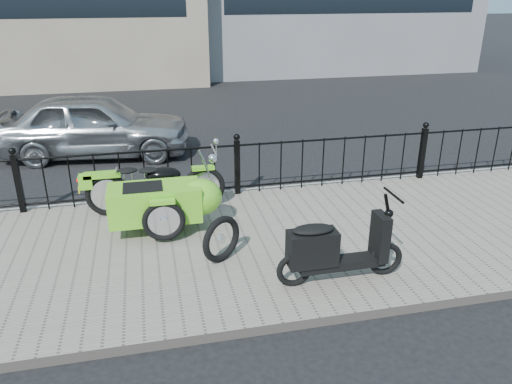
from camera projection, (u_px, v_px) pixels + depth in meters
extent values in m
plane|color=black|center=(254.00, 232.00, 7.60)|extent=(120.00, 120.00, 0.00)
cube|color=gray|center=(261.00, 244.00, 7.13)|extent=(30.00, 3.80, 0.12)
cube|color=gray|center=(236.00, 193.00, 8.88)|extent=(30.00, 0.10, 0.12)
cylinder|color=black|center=(237.00, 145.00, 8.40)|extent=(14.00, 0.04, 0.04)
cylinder|color=black|center=(237.00, 187.00, 8.68)|extent=(14.00, 0.04, 0.04)
cube|color=black|center=(18.00, 184.00, 7.83)|extent=(0.09, 0.09, 0.96)
sphere|color=black|center=(12.00, 151.00, 7.62)|extent=(0.11, 0.11, 0.11)
cube|color=black|center=(237.00, 167.00, 8.54)|extent=(0.09, 0.09, 0.96)
sphere|color=black|center=(237.00, 137.00, 8.34)|extent=(0.11, 0.11, 0.11)
cube|color=black|center=(422.00, 153.00, 9.26)|extent=(0.09, 0.09, 0.96)
sphere|color=black|center=(426.00, 125.00, 9.05)|extent=(0.11, 0.11, 0.11)
cube|color=black|center=(355.00, 0.00, 19.64)|extent=(10.50, 0.06, 1.00)
torus|color=black|center=(204.00, 187.00, 8.06)|extent=(0.69, 0.09, 0.69)
torus|color=black|center=(108.00, 195.00, 7.75)|extent=(0.69, 0.09, 0.69)
torus|color=black|center=(164.00, 221.00, 6.89)|extent=(0.60, 0.08, 0.60)
cube|color=gray|center=(157.00, 190.00, 7.90)|extent=(0.34, 0.22, 0.24)
cylinder|color=black|center=(157.00, 194.00, 7.92)|extent=(1.40, 0.04, 0.04)
ellipsoid|color=black|center=(163.00, 175.00, 7.83)|extent=(0.54, 0.29, 0.26)
cylinder|color=silver|center=(214.00, 150.00, 7.86)|extent=(0.03, 0.56, 0.03)
cylinder|color=silver|center=(207.00, 169.00, 7.95)|extent=(0.25, 0.04, 0.59)
sphere|color=silver|center=(213.00, 158.00, 7.91)|extent=(0.15, 0.15, 0.15)
cube|color=#69CE24|center=(203.00, 168.00, 7.93)|extent=(0.36, 0.12, 0.06)
cube|color=#69CE24|center=(102.00, 175.00, 7.61)|extent=(0.55, 0.16, 0.08)
ellipsoid|color=black|center=(149.00, 170.00, 7.75)|extent=(0.31, 0.22, 0.08)
ellipsoid|color=black|center=(127.00, 170.00, 7.67)|extent=(0.31, 0.22, 0.08)
sphere|color=red|center=(79.00, 180.00, 7.56)|extent=(0.07, 0.07, 0.07)
cube|color=yellow|center=(79.00, 189.00, 7.72)|extent=(0.02, 0.14, 0.10)
cube|color=#69CE24|center=(155.00, 202.00, 7.17)|extent=(1.30, 0.62, 0.50)
ellipsoid|color=#69CE24|center=(200.00, 197.00, 7.29)|extent=(0.65, 0.60, 0.54)
cube|color=black|center=(143.00, 189.00, 7.05)|extent=(0.55, 0.43, 0.06)
cube|color=#69CE24|center=(162.00, 202.00, 6.78)|extent=(0.34, 0.11, 0.06)
torus|color=black|center=(386.00, 259.00, 6.18)|extent=(0.44, 0.08, 0.44)
torus|color=black|center=(294.00, 270.00, 5.94)|extent=(0.44, 0.08, 0.44)
cube|color=black|center=(341.00, 263.00, 6.06)|extent=(1.07, 0.24, 0.11)
cube|color=black|center=(312.00, 248.00, 5.89)|extent=(0.59, 0.28, 0.43)
ellipsoid|color=black|center=(313.00, 229.00, 5.79)|extent=(0.50, 0.25, 0.10)
cube|color=black|center=(380.00, 237.00, 6.04)|extent=(0.13, 0.32, 0.59)
cylinder|color=black|center=(388.00, 212.00, 5.93)|extent=(0.17, 0.04, 0.48)
cylinder|color=black|center=(394.00, 195.00, 5.86)|extent=(0.03, 0.47, 0.03)
torus|color=black|center=(221.00, 239.00, 6.45)|extent=(0.57, 0.44, 0.63)
imported|color=#A2A4A9|center=(95.00, 125.00, 10.80)|extent=(4.21, 2.09, 1.38)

